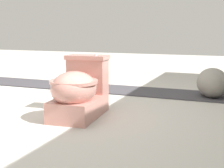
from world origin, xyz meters
TOP-DOWN VIEW (x-y plane):
  - ground_plane at (0.00, 0.00)m, footprint 14.00×14.00m
  - gravel_strip at (-1.20, 0.50)m, footprint 0.56×8.00m
  - toilet at (0.03, 0.17)m, footprint 0.66×0.43m
  - boulder_near at (-1.18, 1.16)m, footprint 0.50×0.45m

SIDE VIEW (x-z plane):
  - ground_plane at x=0.00m, z-range 0.00..0.00m
  - gravel_strip at x=-1.20m, z-range 0.00..0.01m
  - boulder_near at x=-1.18m, z-range 0.00..0.32m
  - toilet at x=0.03m, z-range -0.04..0.48m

